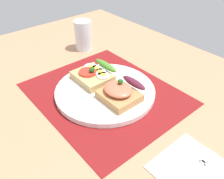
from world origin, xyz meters
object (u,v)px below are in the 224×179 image
(drinking_glass, at_px, (83,35))
(plate, at_px, (105,91))
(sandwich_egg_tomato, at_px, (95,74))
(sandwich_salmon, at_px, (121,92))
(napkin, at_px, (191,168))
(fork, at_px, (196,169))

(drinking_glass, bearing_deg, plate, -23.22)
(sandwich_egg_tomato, relative_size, sandwich_salmon, 1.05)
(plate, xyz_separation_m, drinking_glass, (-0.27, 0.12, 0.04))
(drinking_glass, bearing_deg, napkin, -13.80)
(plate, xyz_separation_m, napkin, (0.30, -0.02, -0.01))
(plate, relative_size, fork, 2.05)
(napkin, xyz_separation_m, fork, (0.01, 0.00, 0.00))
(fork, distance_m, drinking_glass, 0.60)
(napkin, height_order, drinking_glass, drinking_glass)
(sandwich_salmon, xyz_separation_m, fork, (0.25, -0.03, -0.03))
(napkin, distance_m, drinking_glass, 0.59)
(fork, xyz_separation_m, drinking_glass, (-0.58, 0.14, 0.05))
(sandwich_salmon, distance_m, napkin, 0.25)
(sandwich_salmon, height_order, napkin, sandwich_salmon)
(sandwich_egg_tomato, height_order, drinking_glass, drinking_glass)
(sandwich_egg_tomato, bearing_deg, sandwich_salmon, -0.96)
(sandwich_egg_tomato, height_order, napkin, sandwich_egg_tomato)
(napkin, distance_m, fork, 0.01)
(plate, xyz_separation_m, fork, (0.31, -0.02, -0.00))
(sandwich_salmon, relative_size, napkin, 0.73)
(sandwich_salmon, bearing_deg, drinking_glass, 161.68)
(plate, height_order, fork, plate)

